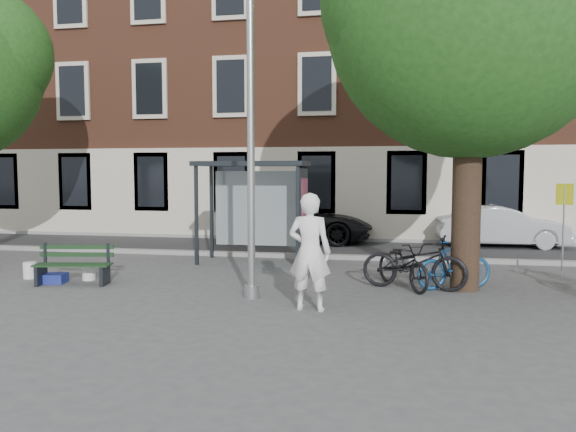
% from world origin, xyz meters
% --- Properties ---
extents(ground, '(90.00, 90.00, 0.00)m').
position_xyz_m(ground, '(0.00, 0.00, 0.00)').
color(ground, '#4C4C4F').
rests_on(ground, ground).
extents(road, '(40.00, 4.00, 0.01)m').
position_xyz_m(road, '(0.00, 7.00, 0.01)').
color(road, '#28282B').
rests_on(road, ground).
extents(curb_near, '(40.00, 0.25, 0.12)m').
position_xyz_m(curb_near, '(0.00, 5.00, 0.06)').
color(curb_near, gray).
rests_on(curb_near, ground).
extents(curb_far, '(40.00, 0.25, 0.12)m').
position_xyz_m(curb_far, '(0.00, 9.00, 0.06)').
color(curb_far, gray).
rests_on(curb_far, ground).
extents(building_row, '(30.00, 8.00, 14.00)m').
position_xyz_m(building_row, '(0.00, 13.00, 7.00)').
color(building_row, brown).
rests_on(building_row, ground).
extents(lamppost, '(0.28, 0.35, 6.11)m').
position_xyz_m(lamppost, '(0.00, 0.00, 2.78)').
color(lamppost, '#9EA0A3').
rests_on(lamppost, ground).
extents(tree_right, '(5.76, 5.60, 8.20)m').
position_xyz_m(tree_right, '(4.01, 1.38, 5.62)').
color(tree_right, black).
rests_on(tree_right, ground).
extents(bus_shelter, '(2.85, 1.45, 2.62)m').
position_xyz_m(bus_shelter, '(-0.61, 4.11, 1.92)').
color(bus_shelter, '#1E2328').
rests_on(bus_shelter, ground).
extents(painter, '(0.78, 0.55, 2.00)m').
position_xyz_m(painter, '(1.20, -0.71, 1.00)').
color(painter, white).
rests_on(painter, ground).
extents(bench, '(1.63, 0.77, 0.80)m').
position_xyz_m(bench, '(-3.98, 0.55, 0.37)').
color(bench, '#1E2328').
rests_on(bench, ground).
extents(bike_a, '(2.18, 1.10, 1.09)m').
position_xyz_m(bike_a, '(3.01, 1.37, 0.55)').
color(bike_a, black).
rests_on(bike_a, ground).
extents(bike_b, '(1.68, 1.12, 0.98)m').
position_xyz_m(bike_b, '(3.81, 1.51, 0.49)').
color(bike_b, navy).
rests_on(bike_b, ground).
extents(bike_c, '(1.49, 1.91, 0.97)m').
position_xyz_m(bike_c, '(2.79, 1.42, 0.48)').
color(bike_c, black).
rests_on(bike_c, ground).
extents(car_dark, '(5.06, 2.44, 1.39)m').
position_xyz_m(car_dark, '(-0.58, 8.40, 0.70)').
color(car_dark, black).
rests_on(car_dark, ground).
extents(car_silver, '(3.97, 1.54, 1.29)m').
position_xyz_m(car_silver, '(5.94, 8.40, 0.64)').
color(car_silver, '#ACAEB4').
rests_on(car_silver, ground).
extents(blue_crate, '(0.61, 0.48, 0.20)m').
position_xyz_m(blue_crate, '(-4.51, 0.60, 0.10)').
color(blue_crate, navy).
rests_on(blue_crate, ground).
extents(bucket_a, '(0.32, 0.32, 0.36)m').
position_xyz_m(bucket_a, '(-3.92, 1.04, 0.18)').
color(bucket_a, white).
rests_on(bucket_a, ground).
extents(bucket_b, '(0.28, 0.28, 0.36)m').
position_xyz_m(bucket_b, '(-5.31, 0.97, 0.18)').
color(bucket_b, white).
rests_on(bucket_b, ground).
extents(notice_sign, '(0.34, 0.18, 2.09)m').
position_xyz_m(notice_sign, '(6.31, 3.29, 1.55)').
color(notice_sign, '#9EA0A3').
rests_on(notice_sign, ground).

